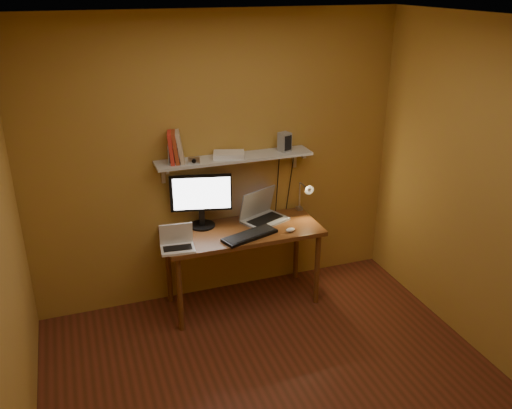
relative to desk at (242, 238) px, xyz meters
name	(u,v)px	position (x,y,z in m)	size (l,w,h in m)	color
room	(287,236)	(-0.12, -1.28, 0.64)	(3.44, 3.24, 2.64)	maroon
desk	(242,238)	(0.00, 0.00, 0.00)	(1.40, 0.60, 0.75)	brown
wall_shelf	(235,158)	(0.00, 0.19, 0.69)	(1.40, 0.25, 0.21)	silver
monitor	(201,198)	(-0.32, 0.19, 0.36)	(0.54, 0.28, 0.49)	black
laptop	(261,212)	(0.23, 0.14, 0.16)	(0.47, 0.42, 0.29)	gray
netbook	(177,242)	(-0.62, -0.16, 0.14)	(0.29, 0.23, 0.21)	white
keyboard	(250,236)	(0.01, -0.16, 0.10)	(0.50, 0.17, 0.03)	black
mouse	(290,230)	(0.39, -0.18, 0.10)	(0.09, 0.06, 0.03)	white
desk_lamp	(305,194)	(0.66, 0.13, 0.29)	(0.09, 0.23, 0.38)	silver
speaker_left	(174,154)	(-0.54, 0.18, 0.79)	(0.09, 0.09, 0.17)	gray
speaker_right	(285,142)	(0.47, 0.20, 0.80)	(0.09, 0.09, 0.17)	gray
books	(175,147)	(-0.52, 0.20, 0.84)	(0.17, 0.19, 0.27)	red
shelf_camera	(194,160)	(-0.38, 0.12, 0.74)	(0.10, 0.06, 0.06)	silver
router	(229,155)	(-0.05, 0.19, 0.73)	(0.27, 0.18, 0.04)	white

